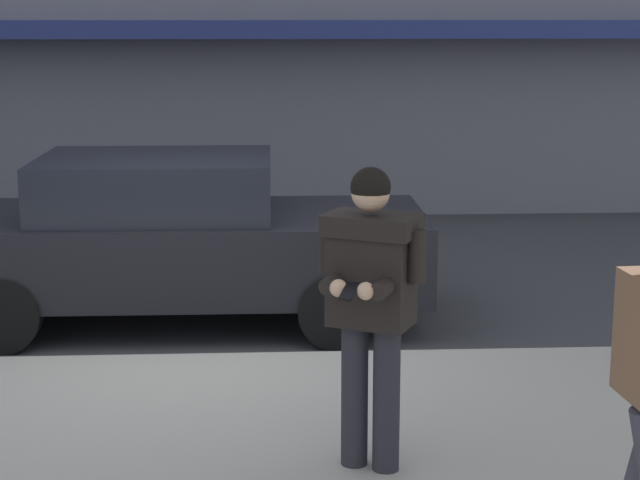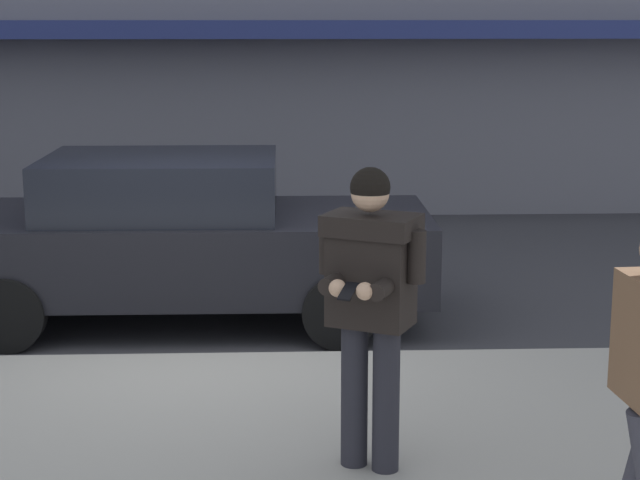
% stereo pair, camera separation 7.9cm
% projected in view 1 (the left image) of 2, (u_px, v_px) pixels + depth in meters
% --- Properties ---
extents(ground_plane, '(80.00, 80.00, 0.00)m').
position_uv_depth(ground_plane, '(194.00, 362.00, 8.73)').
color(ground_plane, '#333338').
extents(curb_paint_line, '(28.00, 0.12, 0.01)m').
position_uv_depth(curb_paint_line, '(316.00, 358.00, 8.83)').
color(curb_paint_line, silver).
rests_on(curb_paint_line, ground).
extents(parked_sedan_mid, '(4.51, 1.95, 1.54)m').
position_uv_depth(parked_sedan_mid, '(173.00, 238.00, 9.73)').
color(parked_sedan_mid, black).
rests_on(parked_sedan_mid, ground).
extents(man_texting_on_phone, '(0.63, 0.65, 1.81)m').
position_uv_depth(man_texting_on_phone, '(371.00, 286.00, 6.13)').
color(man_texting_on_phone, '#23232B').
rests_on(man_texting_on_phone, sidewalk).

